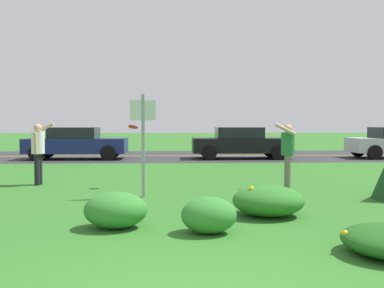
% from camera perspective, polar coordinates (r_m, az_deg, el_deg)
% --- Properties ---
extents(ground_plane, '(120.00, 120.00, 0.00)m').
position_cam_1_polar(ground_plane, '(13.01, -1.72, -4.56)').
color(ground_plane, '#2D6B23').
extents(highway_strip, '(120.00, 7.84, 0.01)m').
position_cam_1_polar(highway_strip, '(22.12, -2.00, -1.54)').
color(highway_strip, '#2D2D30').
rests_on(highway_strip, ground).
extents(highway_center_stripe, '(120.00, 0.16, 0.00)m').
position_cam_1_polar(highway_center_stripe, '(22.12, -2.00, -1.52)').
color(highway_center_stripe, yellow).
rests_on(highway_center_stripe, ground).
extents(daylily_clump_front_left, '(1.00, 0.82, 0.57)m').
position_cam_1_polar(daylily_clump_front_left, '(7.12, -9.79, -8.38)').
color(daylily_clump_front_left, '#337F2D').
rests_on(daylily_clump_front_left, ground).
extents(daylily_clump_mid_right, '(1.28, 1.17, 0.55)m').
position_cam_1_polar(daylily_clump_mid_right, '(8.03, 9.80, -7.19)').
color(daylily_clump_mid_right, '#2D7526').
rests_on(daylily_clump_mid_right, ground).
extents(daylily_clump_mid_left, '(0.83, 0.70, 0.55)m').
position_cam_1_polar(daylily_clump_mid_left, '(6.70, 2.19, -9.12)').
color(daylily_clump_mid_left, '#337F2D').
rests_on(daylily_clump_mid_left, ground).
extents(sign_post_near_path, '(0.56, 0.10, 2.28)m').
position_cam_1_polar(sign_post_near_path, '(9.83, -6.31, 1.19)').
color(sign_post_near_path, '#93969B').
rests_on(sign_post_near_path, ground).
extents(person_thrower_white_shirt, '(0.56, 0.51, 1.67)m').
position_cam_1_polar(person_thrower_white_shirt, '(12.45, -19.20, -0.52)').
color(person_thrower_white_shirt, silver).
rests_on(person_thrower_white_shirt, ground).
extents(person_catcher_green_shirt, '(0.56, 0.51, 1.66)m').
position_cam_1_polar(person_catcher_green_shirt, '(11.61, 12.21, -0.71)').
color(person_catcher_green_shirt, '#287038').
rests_on(person_catcher_green_shirt, ground).
extents(frisbee_red, '(0.26, 0.25, 0.13)m').
position_cam_1_polar(frisbee_red, '(11.40, -7.60, 2.19)').
color(frisbee_red, red).
extents(car_navy_center_left, '(4.50, 2.00, 1.45)m').
position_cam_1_polar(car_navy_center_left, '(20.80, -14.71, 0.13)').
color(car_navy_center_left, navy).
rests_on(car_navy_center_left, ground).
extents(car_black_center_right, '(4.50, 2.00, 1.45)m').
position_cam_1_polar(car_black_center_right, '(20.55, 6.28, 0.18)').
color(car_black_center_right, black).
rests_on(car_black_center_right, ground).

